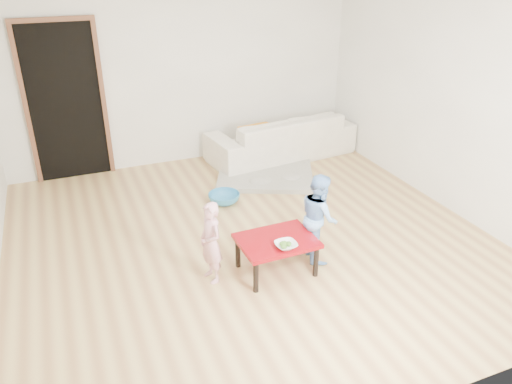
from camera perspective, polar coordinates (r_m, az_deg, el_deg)
floor at (r=5.47m, az=-0.80°, el=-5.28°), size 5.00×5.00×0.01m
back_wall at (r=7.24m, az=-8.35°, el=13.41°), size 5.00×0.02×2.60m
right_wall at (r=6.25m, az=21.33°, el=9.95°), size 0.02×5.00×2.60m
doorway at (r=7.08m, az=-20.93°, el=9.41°), size 1.02×0.08×2.11m
sofa at (r=7.52m, az=2.88°, el=6.37°), size 2.29×1.13×0.64m
cushion at (r=7.17m, az=0.40°, el=6.82°), size 0.54×0.49×0.13m
red_table at (r=4.86m, az=2.35°, el=-7.22°), size 0.74×0.56×0.36m
bowl at (r=4.62m, az=3.44°, el=-6.10°), size 0.20×0.20×0.05m
broccoli at (r=4.62m, az=3.45°, el=-6.06°), size 0.12×0.12×0.06m
child_pink at (r=4.64m, az=-5.18°, el=-5.79°), size 0.25×0.33×0.81m
child_blue at (r=4.99m, az=7.21°, el=-2.83°), size 0.43×0.50×0.91m
basin at (r=6.20m, az=-3.66°, el=-0.70°), size 0.39×0.39×0.12m
blanket at (r=6.91m, az=1.09°, el=1.97°), size 1.61×1.50×0.06m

